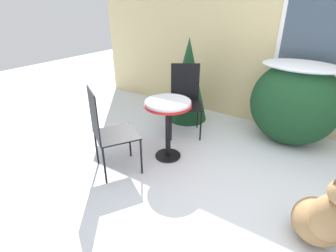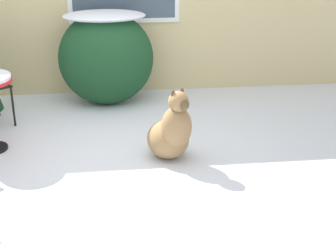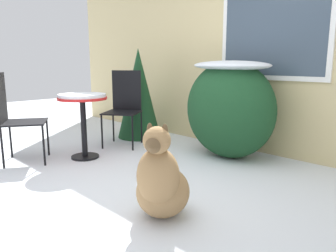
{
  "view_description": "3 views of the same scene",
  "coord_description": "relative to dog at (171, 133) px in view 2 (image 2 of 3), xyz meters",
  "views": [
    {
      "loc": [
        0.45,
        -2.16,
        1.94
      ],
      "look_at": [
        -1.25,
        0.36,
        0.46
      ],
      "focal_mm": 28.0,
      "sensor_mm": 36.0,
      "label": 1
    },
    {
      "loc": [
        0.03,
        -4.77,
        2.28
      ],
      "look_at": [
        0.59,
        -0.03,
        0.34
      ],
      "focal_mm": 55.0,
      "sensor_mm": 36.0,
      "label": 2
    },
    {
      "loc": [
        2.32,
        -1.69,
        1.19
      ],
      "look_at": [
        0.0,
        0.6,
        0.55
      ],
      "focal_mm": 35.0,
      "sensor_mm": 36.0,
      "label": 3
    }
  ],
  "objects": [
    {
      "name": "dog",
      "position": [
        0.0,
        0.0,
        0.0
      ],
      "size": [
        0.58,
        0.61,
        0.77
      ],
      "rotation": [
        0.0,
        0.0,
        0.54
      ],
      "color": "#937047",
      "rests_on": "ground_plane"
    },
    {
      "name": "shrub_left",
      "position": [
        -0.62,
        1.76,
        0.36
      ],
      "size": [
        1.21,
        0.8,
        1.21
      ],
      "color": "#194223",
      "rests_on": "ground_plane"
    },
    {
      "name": "ground_plane",
      "position": [
        -0.61,
        0.08,
        -0.29
      ],
      "size": [
        16.0,
        16.0,
        0.0
      ],
      "primitive_type": "plane",
      "color": "silver"
    }
  ]
}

